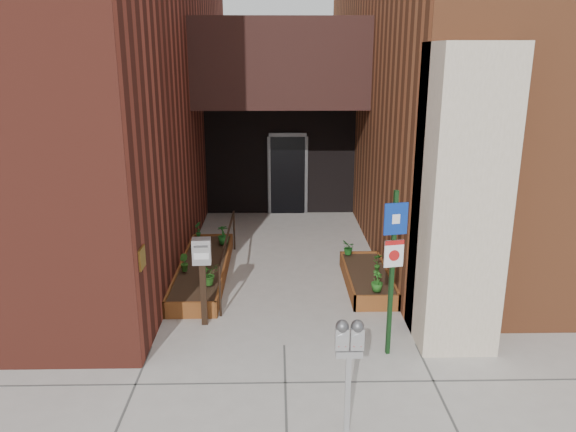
{
  "coord_description": "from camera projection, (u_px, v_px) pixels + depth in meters",
  "views": [
    {
      "loc": [
        -0.1,
        -7.57,
        4.28
      ],
      "look_at": [
        0.1,
        1.8,
        1.51
      ],
      "focal_mm": 35.0,
      "sensor_mm": 36.0,
      "label": 1
    }
  ],
  "objects": [
    {
      "name": "parking_meter",
      "position": [
        349.0,
        347.0,
        6.24
      ],
      "size": [
        0.32,
        0.15,
        1.44
      ],
      "color": "#AFAFB2",
      "rests_on": "ground"
    },
    {
      "name": "sign_post",
      "position": [
        393.0,
        257.0,
        7.82
      ],
      "size": [
        0.33,
        0.11,
        2.47
      ],
      "color": "black",
      "rests_on": "ground"
    },
    {
      "name": "shrub_left_b",
      "position": [
        184.0,
        263.0,
        10.5
      ],
      "size": [
        0.25,
        0.25,
        0.33
      ],
      "primitive_type": "imported",
      "rotation": [
        0.0,
        0.0,
        2.33
      ],
      "color": "#275E1A",
      "rests_on": "planter_left"
    },
    {
      "name": "ground",
      "position": [
        284.0,
        345.0,
        8.48
      ],
      "size": [
        80.0,
        80.0,
        0.0
      ],
      "primitive_type": "plane",
      "color": "#9E9991",
      "rests_on": "ground"
    },
    {
      "name": "shrub_right_a",
      "position": [
        377.0,
        281.0,
        9.62
      ],
      "size": [
        0.29,
        0.29,
        0.37
      ],
      "primitive_type": "imported",
      "rotation": [
        0.0,
        0.0,
        0.92
      ],
      "color": "#225F1B",
      "rests_on": "planter_right"
    },
    {
      "name": "handrail",
      "position": [
        228.0,
        242.0,
        10.78
      ],
      "size": [
        0.04,
        3.34,
        0.9
      ],
      "color": "black",
      "rests_on": "ground"
    },
    {
      "name": "shrub_right_c",
      "position": [
        349.0,
        248.0,
        11.35
      ],
      "size": [
        0.28,
        0.28,
        0.3
      ],
      "primitive_type": "imported",
      "rotation": [
        0.0,
        0.0,
        4.74
      ],
      "color": "#19571A",
      "rests_on": "planter_right"
    },
    {
      "name": "shrub_left_c",
      "position": [
        223.0,
        235.0,
        11.98
      ],
      "size": [
        0.28,
        0.28,
        0.41
      ],
      "primitive_type": "imported",
      "rotation": [
        0.0,
        0.0,
        3.35
      ],
      "color": "#1B5F1E",
      "rests_on": "planter_left"
    },
    {
      "name": "planter_right",
      "position": [
        367.0,
        279.0,
        10.58
      ],
      "size": [
        0.8,
        2.2,
        0.3
      ],
      "color": "brown",
      "rests_on": "ground"
    },
    {
      "name": "planter_left",
      "position": [
        203.0,
        271.0,
        11.0
      ],
      "size": [
        0.9,
        3.6,
        0.3
      ],
      "color": "brown",
      "rests_on": "ground"
    },
    {
      "name": "shrub_left_a",
      "position": [
        209.0,
        274.0,
        9.89
      ],
      "size": [
        0.49,
        0.49,
        0.39
      ],
      "primitive_type": "imported",
      "rotation": [
        0.0,
        0.0,
        0.59
      ],
      "color": "#215217",
      "rests_on": "planter_left"
    },
    {
      "name": "architecture",
      "position": [
        272.0,
        21.0,
        13.67
      ],
      "size": [
        20.0,
        14.6,
        10.0
      ],
      "color": "maroon",
      "rests_on": "ground"
    },
    {
      "name": "shrub_left_d",
      "position": [
        198.0,
        229.0,
        12.43
      ],
      "size": [
        0.23,
        0.23,
        0.35
      ],
      "primitive_type": "imported",
      "rotation": [
        0.0,
        0.0,
        5.02
      ],
      "color": "#1C6320",
      "rests_on": "planter_left"
    },
    {
      "name": "payment_dropbox",
      "position": [
        202.0,
        263.0,
        8.85
      ],
      "size": [
        0.3,
        0.24,
        1.46
      ],
      "color": "black",
      "rests_on": "ground"
    },
    {
      "name": "shrub_right_b",
      "position": [
        378.0,
        262.0,
        10.53
      ],
      "size": [
        0.19,
        0.19,
        0.34
      ],
      "primitive_type": "imported",
      "rotation": [
        0.0,
        0.0,
        3.22
      ],
      "color": "#245C1A",
      "rests_on": "planter_right"
    }
  ]
}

